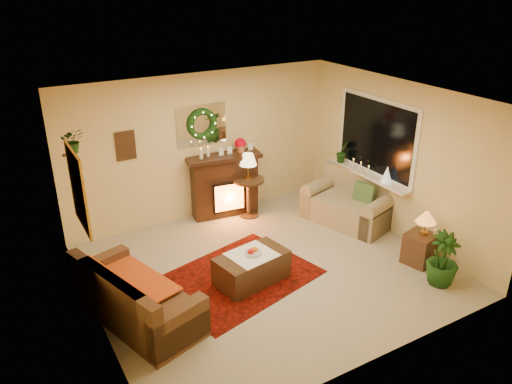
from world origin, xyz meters
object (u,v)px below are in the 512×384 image
sofa (136,290)px  coffee_table (252,268)px  fireplace (224,186)px  end_table_square (420,247)px  loveseat (348,200)px  side_table_round (249,199)px

sofa → coffee_table: size_ratio=1.80×
sofa → fireplace: (2.35, 2.19, 0.12)m
sofa → end_table_square: 4.24m
loveseat → sofa: bearing=174.1°
sofa → side_table_round: size_ratio=2.56×
side_table_round → end_table_square: (1.46, -2.73, -0.06)m
sofa → end_table_square: (4.16, -0.84, -0.16)m
fireplace → loveseat: bearing=-31.1°
end_table_square → coffee_table: end_table_square is taller
sofa → end_table_square: bearing=-28.4°
fireplace → end_table_square: 3.54m
fireplace → loveseat: 2.25m
fireplace → loveseat: fireplace is taller
sofa → end_table_square: size_ratio=3.77×
loveseat → end_table_square: size_ratio=3.05×
sofa → loveseat: size_ratio=1.23×
loveseat → end_table_square: loveseat is taller
sofa → fireplace: 3.21m
side_table_round → end_table_square: 3.10m
side_table_round → sofa: bearing=-144.9°
side_table_round → end_table_square: side_table_round is taller
sofa → coffee_table: bearing=-16.6°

